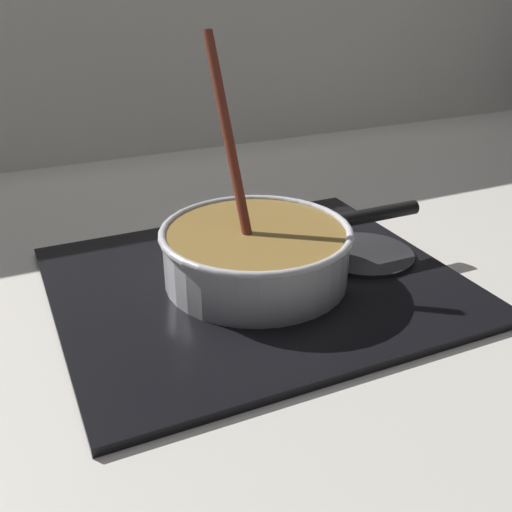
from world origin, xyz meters
TOP-DOWN VIEW (x-y plane):
  - ground at (0.00, 0.00)m, footprint 2.40×1.60m
  - backsplash_wall at (0.00, 0.79)m, footprint 2.40×0.02m
  - hob_plate at (-0.04, 0.07)m, footprint 0.56×0.48m
  - burner_ring at (-0.04, 0.07)m, footprint 0.19×0.19m
  - spare_burner at (0.14, 0.07)m, footprint 0.15×0.15m
  - cooking_pan at (-0.04, 0.07)m, footprint 0.41×0.27m

SIDE VIEW (x-z plane):
  - ground at x=0.00m, z-range -0.04..0.00m
  - hob_plate at x=-0.04m, z-range 0.00..0.01m
  - spare_burner at x=0.14m, z-range 0.01..0.02m
  - burner_ring at x=-0.04m, z-range 0.01..0.02m
  - cooking_pan at x=-0.04m, z-range -0.11..0.22m
  - backsplash_wall at x=0.00m, z-range 0.00..0.55m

